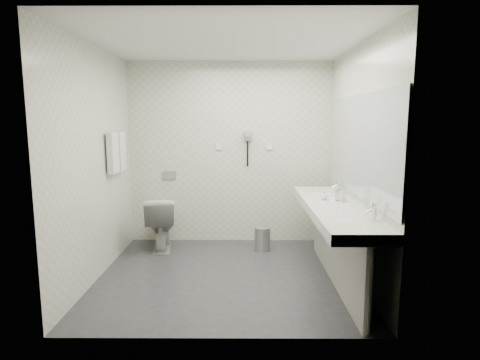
{
  "coord_description": "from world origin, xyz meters",
  "views": [
    {
      "loc": [
        0.17,
        -4.2,
        1.71
      ],
      "look_at": [
        0.15,
        0.15,
        1.05
      ],
      "focal_mm": 29.59,
      "sensor_mm": 36.0,
      "label": 1
    }
  ],
  "objects": [
    {
      "name": "switch_plate_b",
      "position": [
        0.55,
        1.29,
        1.35
      ],
      "size": [
        0.09,
        0.02,
        0.09
      ],
      "primitive_type": "cube",
      "color": "silver",
      "rests_on": "wall_back"
    },
    {
      "name": "dryer_cord",
      "position": [
        0.25,
        1.26,
        1.25
      ],
      "size": [
        0.02,
        0.02,
        0.35
      ],
      "primitive_type": "cylinder",
      "color": "black",
      "rests_on": "dryer_cradle"
    },
    {
      "name": "vanity_counter",
      "position": [
        1.12,
        -0.2,
        0.8
      ],
      "size": [
        0.55,
        2.2,
        0.1
      ],
      "primitive_type": "cube",
      "color": "silver",
      "rests_on": "floor"
    },
    {
      "name": "faucet_far",
      "position": [
        1.32,
        0.45,
        0.92
      ],
      "size": [
        0.04,
        0.04,
        0.15
      ],
      "primitive_type": "cylinder",
      "color": "silver",
      "rests_on": "vanity_counter"
    },
    {
      "name": "vanity_post_near",
      "position": [
        1.18,
        -1.24,
        0.38
      ],
      "size": [
        0.06,
        0.06,
        0.75
      ],
      "primitive_type": "cylinder",
      "color": "silver",
      "rests_on": "floor"
    },
    {
      "name": "wall_front",
      "position": [
        0.0,
        -1.3,
        1.25
      ],
      "size": [
        2.8,
        0.0,
        2.8
      ],
      "primitive_type": "plane",
      "rotation": [
        -1.57,
        0.0,
        0.0
      ],
      "color": "beige",
      "rests_on": "floor"
    },
    {
      "name": "toilet",
      "position": [
        -0.92,
        0.93,
        0.35
      ],
      "size": [
        0.5,
        0.75,
        0.7
      ],
      "primitive_type": "imported",
      "rotation": [
        0.0,
        0.0,
        3.29
      ],
      "color": "silver",
      "rests_on": "floor"
    },
    {
      "name": "flush_plate",
      "position": [
        -0.85,
        1.29,
        0.95
      ],
      "size": [
        0.18,
        0.02,
        0.12
      ],
      "primitive_type": "cube",
      "color": "#B2B5BA",
      "rests_on": "wall_back"
    },
    {
      "name": "vanity_panel",
      "position": [
        1.15,
        -0.2,
        0.38
      ],
      "size": [
        0.03,
        2.15,
        0.75
      ],
      "primitive_type": "cube",
      "color": "gray",
      "rests_on": "floor"
    },
    {
      "name": "pedal_bin",
      "position": [
        0.44,
        0.85,
        0.15
      ],
      "size": [
        0.26,
        0.26,
        0.3
      ],
      "primitive_type": "cylinder",
      "rotation": [
        0.0,
        0.0,
        0.28
      ],
      "color": "#B2B5BA",
      "rests_on": "floor"
    },
    {
      "name": "towel_rail",
      "position": [
        -1.35,
        0.55,
        1.55
      ],
      "size": [
        0.02,
        0.62,
        0.02
      ],
      "primitive_type": "cylinder",
      "rotation": [
        1.57,
        0.0,
        0.0
      ],
      "color": "silver",
      "rests_on": "wall_left"
    },
    {
      "name": "mirror",
      "position": [
        1.39,
        -0.2,
        1.45
      ],
      "size": [
        0.02,
        2.2,
        1.05
      ],
      "primitive_type": "cube",
      "color": "#B2BCC6",
      "rests_on": "wall_right"
    },
    {
      "name": "soap_bottle_b",
      "position": [
        1.07,
        0.03,
        0.9
      ],
      "size": [
        0.1,
        0.1,
        0.09
      ],
      "primitive_type": "imported",
      "rotation": [
        0.0,
        0.0,
        -0.5
      ],
      "color": "white",
      "rests_on": "vanity_counter"
    },
    {
      "name": "towel_near",
      "position": [
        -1.34,
        0.41,
        1.33
      ],
      "size": [
        0.07,
        0.24,
        0.48
      ],
      "primitive_type": "cube",
      "color": "silver",
      "rests_on": "towel_rail"
    },
    {
      "name": "wall_right",
      "position": [
        1.4,
        0.0,
        1.25
      ],
      "size": [
        0.0,
        2.6,
        2.6
      ],
      "primitive_type": "plane",
      "rotation": [
        1.57,
        0.0,
        -1.57
      ],
      "color": "beige",
      "rests_on": "floor"
    },
    {
      "name": "switch_plate_a",
      "position": [
        -0.15,
        1.29,
        1.35
      ],
      "size": [
        0.09,
        0.02,
        0.09
      ],
      "primitive_type": "cube",
      "color": "silver",
      "rests_on": "wall_back"
    },
    {
      "name": "floor",
      "position": [
        0.0,
        0.0,
        0.0
      ],
      "size": [
        2.8,
        2.8,
        0.0
      ],
      "primitive_type": "plane",
      "color": "#292A2F",
      "rests_on": "ground"
    },
    {
      "name": "soap_bottle_a",
      "position": [
        1.24,
        -0.08,
        0.91
      ],
      "size": [
        0.05,
        0.05,
        0.12
      ],
      "primitive_type": "imported",
      "rotation": [
        0.0,
        0.0,
        0.01
      ],
      "color": "white",
      "rests_on": "vanity_counter"
    },
    {
      "name": "vanity_post_far",
      "position": [
        1.18,
        0.84,
        0.38
      ],
      "size": [
        0.06,
        0.06,
        0.75
      ],
      "primitive_type": "cylinder",
      "color": "silver",
      "rests_on": "floor"
    },
    {
      "name": "wall_left",
      "position": [
        -1.4,
        0.0,
        1.25
      ],
      "size": [
        0.0,
        2.6,
        2.6
      ],
      "primitive_type": "plane",
      "rotation": [
        1.57,
        0.0,
        1.57
      ],
      "color": "beige",
      "rests_on": "floor"
    },
    {
      "name": "wall_back",
      "position": [
        0.0,
        1.3,
        1.25
      ],
      "size": [
        2.8,
        0.0,
        2.8
      ],
      "primitive_type": "plane",
      "rotation": [
        1.57,
        0.0,
        0.0
      ],
      "color": "beige",
      "rests_on": "floor"
    },
    {
      "name": "faucet_near",
      "position": [
        1.32,
        -0.85,
        0.92
      ],
      "size": [
        0.04,
        0.04,
        0.15
      ],
      "primitive_type": "cylinder",
      "color": "silver",
      "rests_on": "vanity_counter"
    },
    {
      "name": "basin_far",
      "position": [
        1.12,
        0.45,
        0.83
      ],
      "size": [
        0.4,
        0.31,
        0.05
      ],
      "primitive_type": "ellipsoid",
      "color": "silver",
      "rests_on": "vanity_counter"
    },
    {
      "name": "glass_left",
      "position": [
        1.22,
        -0.0,
        0.91
      ],
      "size": [
        0.08,
        0.08,
        0.12
      ],
      "primitive_type": "cylinder",
      "rotation": [
        0.0,
        0.0,
        0.3
      ],
      "color": "silver",
      "rests_on": "vanity_counter"
    },
    {
      "name": "dryer_cradle",
      "position": [
        0.25,
        1.27,
        1.5
      ],
      "size": [
        0.1,
        0.04,
        0.14
      ],
      "primitive_type": "cube",
      "color": "#95949A",
      "rests_on": "wall_back"
    },
    {
      "name": "towel_far",
      "position": [
        -1.34,
        0.69,
        1.33
      ],
      "size": [
        0.07,
        0.24,
        0.48
      ],
      "primitive_type": "cube",
      "color": "silver",
      "rests_on": "towel_rail"
    },
    {
      "name": "dryer_barrel",
      "position": [
        0.25,
        1.2,
        1.53
      ],
      "size": [
        0.08,
        0.14,
        0.08
      ],
      "primitive_type": "cylinder",
      "rotation": [
        1.57,
        0.0,
        0.0
      ],
      "color": "#95949A",
      "rests_on": "dryer_cradle"
    },
    {
      "name": "ceiling",
      "position": [
        0.0,
        0.0,
        2.5
      ],
      "size": [
        2.8,
        2.8,
        0.0
      ],
      "primitive_type": "plane",
      "rotation": [
        3.14,
        0.0,
        0.0
      ],
      "color": "silver",
      "rests_on": "wall_back"
    },
    {
      "name": "basin_near",
      "position": [
        1.12,
        -0.85,
        0.83
      ],
      "size": [
        0.4,
        0.31,
        0.05
      ],
      "primitive_type": "ellipsoid",
      "color": "silver",
      "rests_on": "vanity_counter"
    },
    {
      "name": "bin_lid",
      "position": [
        0.44,
        0.85,
        0.3
      ],
      "size": [
        0.21,
        0.21,
        0.02
      ],
      "primitive_type": "cylinder",
      "color": "#B2B5BA",
      "rests_on": "pedal_bin"
    }
  ]
}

